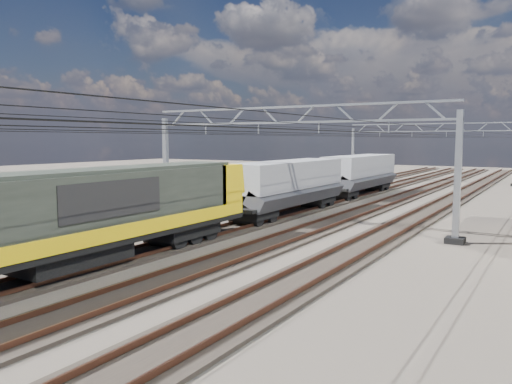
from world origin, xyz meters
The scene contains 11 objects.
ground centered at (0.00, 0.00, 0.00)m, with size 160.00×160.00×0.00m, color #2C2621.
track_outer_west centered at (-6.00, 0.00, 0.07)m, with size 2.60×140.00×0.30m.
track_loco centered at (-2.00, 0.00, 0.07)m, with size 2.60×140.00×0.30m.
track_inner_east centered at (2.00, 0.00, 0.07)m, with size 2.60×140.00×0.30m.
track_outer_east centered at (6.00, 0.00, 0.07)m, with size 2.60×140.00×0.30m.
catenary_gantry_mid centered at (0.00, 4.00, 3.91)m, with size 19.90×0.90×7.11m.
catenary_gantry_far centered at (0.00, 40.00, 3.91)m, with size 19.90×0.90×7.11m.
overhead_wires centered at (0.00, 8.00, 5.75)m, with size 12.03×140.00×0.53m.
locomotive centered at (-2.00, -9.82, 2.33)m, with size 2.76×21.10×3.62m.
hopper_wagon_lead centered at (-2.00, 7.88, 2.23)m, with size 3.38×13.00×3.25m.
hopper_wagon_mid centered at (-2.00, 22.08, 2.23)m, with size 3.38×13.00×3.25m.
Camera 1 is at (13.87, -22.05, 5.15)m, focal length 35.00 mm.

